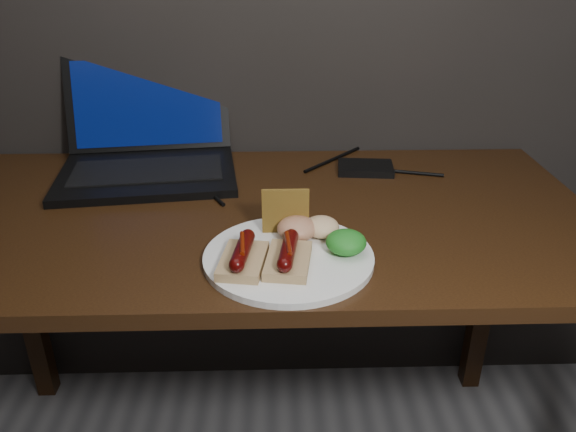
# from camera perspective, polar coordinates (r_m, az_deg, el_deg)

# --- Properties ---
(desk) EXTENTS (1.40, 0.70, 0.75)m
(desk) POSITION_cam_1_polar(r_m,az_deg,el_deg) (1.19, -3.68, -3.26)
(desk) COLOR #35200D
(desk) RESTS_ON ground
(laptop) EXTENTS (0.44, 0.41, 0.25)m
(laptop) POSITION_cam_1_polar(r_m,az_deg,el_deg) (1.38, -14.05, 6.67)
(laptop) COLOR black
(laptop) RESTS_ON desk
(hard_drive) EXTENTS (0.14, 0.10, 0.02)m
(hard_drive) POSITION_cam_1_polar(r_m,az_deg,el_deg) (1.35, 7.87, 4.86)
(hard_drive) COLOR black
(hard_drive) RESTS_ON desk
(desk_cables) EXTENTS (0.88, 0.34, 0.01)m
(desk_cables) POSITION_cam_1_polar(r_m,az_deg,el_deg) (1.30, -3.84, 4.12)
(desk_cables) COLOR black
(desk_cables) RESTS_ON desk
(plate) EXTENTS (0.38, 0.38, 0.01)m
(plate) POSITION_cam_1_polar(r_m,az_deg,el_deg) (0.96, 0.05, -4.21)
(plate) COLOR white
(plate) RESTS_ON desk
(bread_sausage_left) EXTENTS (0.09, 0.12, 0.04)m
(bread_sausage_left) POSITION_cam_1_polar(r_m,az_deg,el_deg) (0.92, -4.62, -4.09)
(bread_sausage_left) COLOR #CEB879
(bread_sausage_left) RESTS_ON plate
(bread_sausage_center) EXTENTS (0.09, 0.12, 0.04)m
(bread_sausage_center) POSITION_cam_1_polar(r_m,az_deg,el_deg) (0.92, 0.02, -4.08)
(bread_sausage_center) COLOR #CEB879
(bread_sausage_center) RESTS_ON plate
(crispbread) EXTENTS (0.09, 0.01, 0.08)m
(crispbread) POSITION_cam_1_polar(r_m,az_deg,el_deg) (1.01, -0.26, 0.51)
(crispbread) COLOR olive
(crispbread) RESTS_ON plate
(salad_greens) EXTENTS (0.07, 0.07, 0.04)m
(salad_greens) POSITION_cam_1_polar(r_m,az_deg,el_deg) (0.96, 5.92, -2.66)
(salad_greens) COLOR #185E12
(salad_greens) RESTS_ON plate
(salsa_mound) EXTENTS (0.07, 0.07, 0.04)m
(salsa_mound) POSITION_cam_1_polar(r_m,az_deg,el_deg) (1.00, 0.93, -1.27)
(salsa_mound) COLOR #9B1B0F
(salsa_mound) RESTS_ON plate
(coleslaw_mound) EXTENTS (0.06, 0.06, 0.04)m
(coleslaw_mound) POSITION_cam_1_polar(r_m,az_deg,el_deg) (1.01, 3.41, -1.11)
(coleslaw_mound) COLOR beige
(coleslaw_mound) RESTS_ON plate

